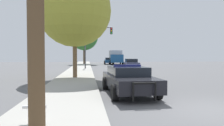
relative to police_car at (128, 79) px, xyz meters
name	(u,v)px	position (x,y,z in m)	size (l,w,h in m)	color
ground_plane	(210,109)	(2.22, -3.30, -0.72)	(110.00, 110.00, 0.00)	#565659
sidewalk_left	(58,112)	(-2.88, -3.30, -0.65)	(3.00, 110.00, 0.13)	#A3A099
police_car	(128,79)	(0.00, 0.00, 0.00)	(2.24, 5.04, 1.40)	black
fire_hydrant	(34,105)	(-3.29, -4.52, -0.15)	(0.59, 0.26, 0.81)	white
traffic_light	(96,39)	(-0.82, 18.92, 3.35)	(3.72, 0.35, 5.61)	#424247
car_background_oncoming	(131,63)	(4.34, 20.51, 0.00)	(2.24, 4.38, 1.36)	#333856
car_background_distant	(109,61)	(2.53, 34.82, 0.03)	(2.14, 4.41, 1.38)	navy
box_truck	(116,57)	(3.91, 34.83, 0.83)	(2.97, 7.53, 2.87)	navy
tree_sidewalk_near	(75,10)	(-2.91, 7.07, 4.65)	(5.72, 5.72, 8.11)	brown
tree_sidewalk_far	(84,37)	(-2.57, 34.11, 4.93)	(5.57, 5.57, 8.31)	#4C3823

